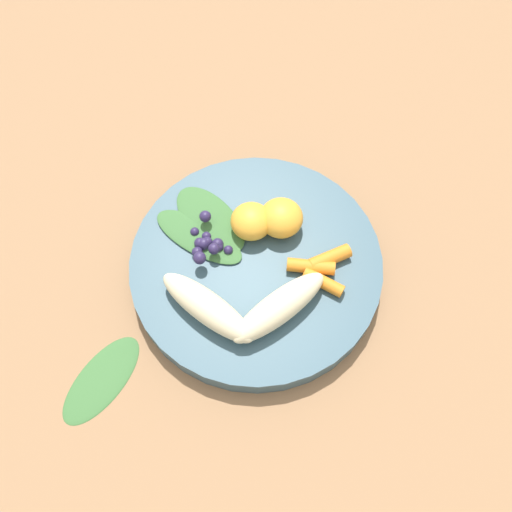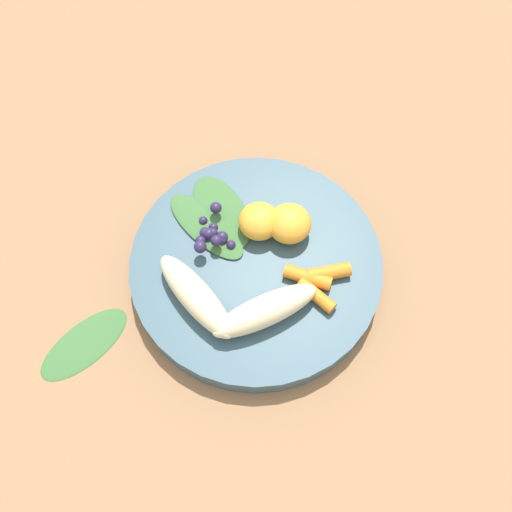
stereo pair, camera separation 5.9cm
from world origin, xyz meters
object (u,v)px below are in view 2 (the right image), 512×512
object	(u,v)px
kale_leaf_stray	(84,343)
bowl	(256,266)
banana_peeled_right	(196,296)
orange_segment_near	(259,221)
banana_peeled_left	(265,311)

from	to	relation	value
kale_leaf_stray	bowl	bearing A→B (deg)	161.80
banana_peeled_right	orange_segment_near	size ratio (longest dim) A/B	2.53
bowl	orange_segment_near	size ratio (longest dim) A/B	6.05
banana_peeled_right	banana_peeled_left	bearing A→B (deg)	37.53
banana_peeled_right	orange_segment_near	xyz separation A→B (m)	(-0.02, 0.11, 0.00)
banana_peeled_right	kale_leaf_stray	world-z (taller)	banana_peeled_right
banana_peeled_left	banana_peeled_right	distance (m)	0.08
bowl	orange_segment_near	world-z (taller)	orange_segment_near
banana_peeled_left	banana_peeled_right	world-z (taller)	same
banana_peeled_left	banana_peeled_right	bearing A→B (deg)	142.04
banana_peeled_left	orange_segment_near	bearing A→B (deg)	67.89
bowl	banana_peeled_left	xyz separation A→B (m)	(0.06, -0.04, 0.03)
banana_peeled_left	bowl	bearing A→B (deg)	72.88
banana_peeled_left	orange_segment_near	xyz separation A→B (m)	(-0.08, 0.07, 0.00)
orange_segment_near	kale_leaf_stray	size ratio (longest dim) A/B	0.43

